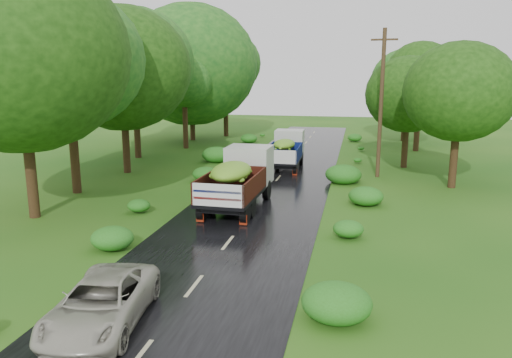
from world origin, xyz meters
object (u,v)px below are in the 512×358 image
(truck_far, at_px, (286,148))
(utility_pole, at_px, (381,102))
(car, at_px, (102,303))
(truck_near, at_px, (239,176))

(truck_far, bearing_deg, utility_pole, -17.67)
(truck_far, relative_size, car, 1.28)
(truck_near, distance_m, truck_far, 10.37)
(truck_far, distance_m, utility_pole, 7.02)
(truck_far, xyz_separation_m, utility_pole, (5.97, -1.77, 3.24))
(car, bearing_deg, truck_far, 78.53)
(truck_far, bearing_deg, car, -95.08)
(car, bearing_deg, utility_pole, 62.36)
(utility_pole, bearing_deg, truck_far, 170.85)
(truck_far, height_order, car, truck_far)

